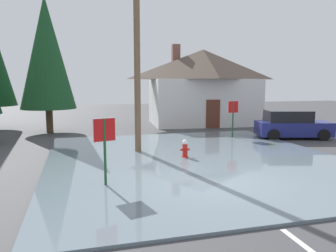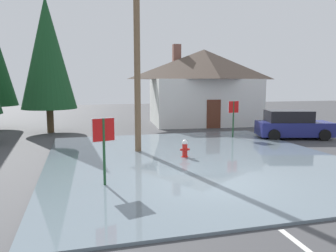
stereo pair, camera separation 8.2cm
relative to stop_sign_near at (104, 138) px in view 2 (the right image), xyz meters
The scene contains 10 objects.
ground_plane 3.70m from the stop_sign_near, ahead, with size 80.00×80.00×0.10m, color #424244.
flood_puddle 5.00m from the stop_sign_near, 35.13° to the left, with size 11.88×13.28×0.08m, color slate.
lane_stop_bar 5.12m from the stop_sign_near, 32.82° to the right, with size 3.62×0.30×0.01m, color silver.
stop_sign_near is the anchor object (origin of this frame).
fire_hydrant 4.78m from the stop_sign_near, 40.33° to the left, with size 0.41×0.35×0.81m.
utility_pole 6.22m from the stop_sign_near, 68.51° to the left, with size 1.60×0.28×9.82m.
stop_sign_far 10.54m from the stop_sign_near, 42.57° to the left, with size 0.70×0.12×2.16m.
house 16.59m from the stop_sign_near, 58.54° to the left, with size 8.82×6.46×6.12m.
parked_car 12.78m from the stop_sign_near, 29.77° to the left, with size 4.38×2.77×1.61m.
pine_tree_far_center 13.08m from the stop_sign_near, 101.36° to the left, with size 3.41×3.41×8.52m.
Camera 2 is at (-4.01, -9.52, 3.17)m, focal length 35.51 mm.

